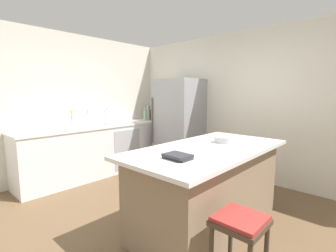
{
  "coord_description": "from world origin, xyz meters",
  "views": [
    {
      "loc": [
        1.94,
        -1.85,
        1.53
      ],
      "look_at": [
        -0.7,
        1.0,
        1.0
      ],
      "focal_mm": 25.83,
      "sensor_mm": 36.0,
      "label": 1
    }
  ],
  "objects_px": {
    "bar_stool": "(240,230)",
    "soda_bottle": "(148,113)",
    "kitchen_island": "(208,187)",
    "cookbook_stack": "(178,156)",
    "sink_faucet": "(88,117)",
    "mixing_bowl": "(223,140)",
    "whiskey_bottle": "(149,114)",
    "vinegar_bottle": "(155,115)",
    "gin_bottle": "(145,115)",
    "paper_towel_roll": "(107,117)",
    "refrigerator": "(179,125)",
    "flower_vase": "(72,122)"
  },
  "relations": [
    {
      "from": "bar_stool",
      "to": "soda_bottle",
      "type": "relative_size",
      "value": 1.72
    },
    {
      "from": "kitchen_island",
      "to": "cookbook_stack",
      "type": "height_order",
      "value": "cookbook_stack"
    },
    {
      "from": "sink_faucet",
      "to": "mixing_bowl",
      "type": "xyz_separation_m",
      "value": [
        2.58,
        0.36,
        -0.12
      ]
    },
    {
      "from": "whiskey_bottle",
      "to": "vinegar_bottle",
      "type": "bearing_deg",
      "value": 59.01
    },
    {
      "from": "gin_bottle",
      "to": "bar_stool",
      "type": "bearing_deg",
      "value": -31.23
    },
    {
      "from": "sink_faucet",
      "to": "vinegar_bottle",
      "type": "height_order",
      "value": "sink_faucet"
    },
    {
      "from": "vinegar_bottle",
      "to": "paper_towel_roll",
      "type": "bearing_deg",
      "value": -91.79
    },
    {
      "from": "refrigerator",
      "to": "whiskey_bottle",
      "type": "relative_size",
      "value": 5.98
    },
    {
      "from": "refrigerator",
      "to": "paper_towel_roll",
      "type": "bearing_deg",
      "value": -130.31
    },
    {
      "from": "sink_faucet",
      "to": "paper_towel_roll",
      "type": "height_order",
      "value": "paper_towel_roll"
    },
    {
      "from": "soda_bottle",
      "to": "gin_bottle",
      "type": "bearing_deg",
      "value": -83.98
    },
    {
      "from": "bar_stool",
      "to": "soda_bottle",
      "type": "xyz_separation_m",
      "value": [
        -3.26,
        2.06,
        0.57
      ]
    },
    {
      "from": "flower_vase",
      "to": "vinegar_bottle",
      "type": "bearing_deg",
      "value": 88.45
    },
    {
      "from": "sink_faucet",
      "to": "soda_bottle",
      "type": "distance_m",
      "value": 1.43
    },
    {
      "from": "sink_faucet",
      "to": "paper_towel_roll",
      "type": "bearing_deg",
      "value": 85.95
    },
    {
      "from": "sink_faucet",
      "to": "flower_vase",
      "type": "xyz_separation_m",
      "value": [
        0.01,
        -0.32,
        -0.06
      ]
    },
    {
      "from": "flower_vase",
      "to": "mixing_bowl",
      "type": "height_order",
      "value": "flower_vase"
    },
    {
      "from": "paper_towel_roll",
      "to": "mixing_bowl",
      "type": "xyz_separation_m",
      "value": [
        2.55,
        -0.02,
        -0.1
      ]
    },
    {
      "from": "flower_vase",
      "to": "whiskey_bottle",
      "type": "bearing_deg",
      "value": 90.44
    },
    {
      "from": "flower_vase",
      "to": "vinegar_bottle",
      "type": "relative_size",
      "value": 1.17
    },
    {
      "from": "refrigerator",
      "to": "bar_stool",
      "type": "bearing_deg",
      "value": -41.42
    },
    {
      "from": "cookbook_stack",
      "to": "bar_stool",
      "type": "bearing_deg",
      "value": -3.63
    },
    {
      "from": "vinegar_bottle",
      "to": "whiskey_bottle",
      "type": "xyz_separation_m",
      "value": [
        -0.07,
        -0.11,
        0.02
      ]
    },
    {
      "from": "kitchen_island",
      "to": "paper_towel_roll",
      "type": "height_order",
      "value": "paper_towel_roll"
    },
    {
      "from": "kitchen_island",
      "to": "flower_vase",
      "type": "xyz_separation_m",
      "value": [
        -2.58,
        -0.33,
        0.55
      ]
    },
    {
      "from": "cookbook_stack",
      "to": "mixing_bowl",
      "type": "bearing_deg",
      "value": 94.69
    },
    {
      "from": "kitchen_island",
      "to": "cookbook_stack",
      "type": "distance_m",
      "value": 0.77
    },
    {
      "from": "refrigerator",
      "to": "mixing_bowl",
      "type": "relative_size",
      "value": 8.04
    },
    {
      "from": "bar_stool",
      "to": "cookbook_stack",
      "type": "height_order",
      "value": "cookbook_stack"
    },
    {
      "from": "flower_vase",
      "to": "paper_towel_roll",
      "type": "bearing_deg",
      "value": 88.89
    },
    {
      "from": "flower_vase",
      "to": "paper_towel_roll",
      "type": "distance_m",
      "value": 0.69
    },
    {
      "from": "kitchen_island",
      "to": "mixing_bowl",
      "type": "relative_size",
      "value": 9.03
    },
    {
      "from": "bar_stool",
      "to": "soda_bottle",
      "type": "bearing_deg",
      "value": 147.68
    },
    {
      "from": "gin_bottle",
      "to": "mixing_bowl",
      "type": "distance_m",
      "value": 2.71
    },
    {
      "from": "vinegar_bottle",
      "to": "mixing_bowl",
      "type": "height_order",
      "value": "vinegar_bottle"
    },
    {
      "from": "soda_bottle",
      "to": "whiskey_bottle",
      "type": "bearing_deg",
      "value": 120.78
    },
    {
      "from": "sink_faucet",
      "to": "cookbook_stack",
      "type": "height_order",
      "value": "sink_faucet"
    },
    {
      "from": "gin_bottle",
      "to": "paper_towel_roll",
      "type": "bearing_deg",
      "value": -91.81
    },
    {
      "from": "paper_towel_roll",
      "to": "soda_bottle",
      "type": "bearing_deg",
      "value": 88.88
    },
    {
      "from": "vinegar_bottle",
      "to": "refrigerator",
      "type": "bearing_deg",
      "value": -10.82
    },
    {
      "from": "cookbook_stack",
      "to": "sink_faucet",
      "type": "bearing_deg",
      "value": 167.41
    },
    {
      "from": "gin_bottle",
      "to": "mixing_bowl",
      "type": "bearing_deg",
      "value": -21.23
    },
    {
      "from": "vinegar_bottle",
      "to": "soda_bottle",
      "type": "relative_size",
      "value": 0.75
    },
    {
      "from": "bar_stool",
      "to": "whiskey_bottle",
      "type": "xyz_separation_m",
      "value": [
        -3.31,
        2.14,
        0.54
      ]
    },
    {
      "from": "bar_stool",
      "to": "vinegar_bottle",
      "type": "distance_m",
      "value": 3.98
    },
    {
      "from": "sink_faucet",
      "to": "flower_vase",
      "type": "distance_m",
      "value": 0.33
    },
    {
      "from": "whiskey_bottle",
      "to": "cookbook_stack",
      "type": "distance_m",
      "value": 3.39
    },
    {
      "from": "vinegar_bottle",
      "to": "gin_bottle",
      "type": "xyz_separation_m",
      "value": [
        -0.01,
        -0.28,
        0.02
      ]
    },
    {
      "from": "whiskey_bottle",
      "to": "mixing_bowl",
      "type": "height_order",
      "value": "whiskey_bottle"
    },
    {
      "from": "soda_bottle",
      "to": "mixing_bowl",
      "type": "relative_size",
      "value": 1.61
    }
  ]
}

